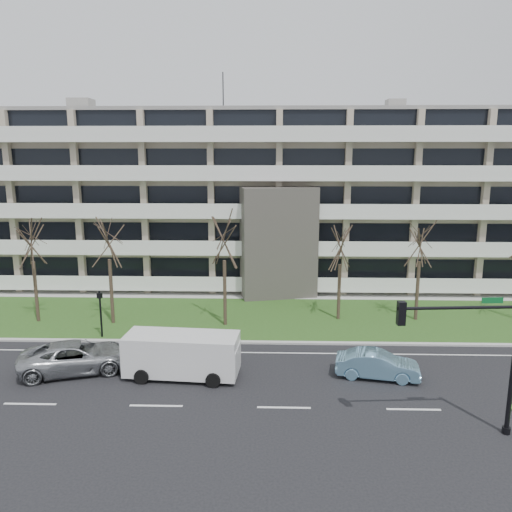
{
  "coord_description": "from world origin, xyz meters",
  "views": [
    {
      "loc": [
        -0.69,
        -21.34,
        11.62
      ],
      "look_at": [
        -1.59,
        10.0,
        5.15
      ],
      "focal_mm": 35.0,
      "sensor_mm": 36.0,
      "label": 1
    }
  ],
  "objects_px": {
    "blue_sedan": "(377,365)",
    "white_van": "(183,352)",
    "traffic_signal": "(475,348)",
    "pedestrian_signal": "(100,308)",
    "silver_pickup": "(77,357)"
  },
  "relations": [
    {
      "from": "pedestrian_signal",
      "to": "white_van",
      "type": "bearing_deg",
      "value": -18.15
    },
    {
      "from": "pedestrian_signal",
      "to": "silver_pickup",
      "type": "bearing_deg",
      "value": -63.04
    },
    {
      "from": "blue_sedan",
      "to": "white_van",
      "type": "relative_size",
      "value": 0.71
    },
    {
      "from": "silver_pickup",
      "to": "traffic_signal",
      "type": "distance_m",
      "value": 19.87
    },
    {
      "from": "silver_pickup",
      "to": "pedestrian_signal",
      "type": "bearing_deg",
      "value": -13.76
    },
    {
      "from": "traffic_signal",
      "to": "pedestrian_signal",
      "type": "xyz_separation_m",
      "value": [
        -19.11,
        10.75,
        -1.9
      ]
    },
    {
      "from": "blue_sedan",
      "to": "traffic_signal",
      "type": "relative_size",
      "value": 0.72
    },
    {
      "from": "pedestrian_signal",
      "to": "blue_sedan",
      "type": "bearing_deg",
      "value": 5.21
    },
    {
      "from": "traffic_signal",
      "to": "pedestrian_signal",
      "type": "distance_m",
      "value": 22.01
    },
    {
      "from": "blue_sedan",
      "to": "traffic_signal",
      "type": "xyz_separation_m",
      "value": [
        2.65,
        -5.4,
        3.17
      ]
    },
    {
      "from": "blue_sedan",
      "to": "white_van",
      "type": "distance_m",
      "value": 10.25
    },
    {
      "from": "silver_pickup",
      "to": "blue_sedan",
      "type": "relative_size",
      "value": 1.36
    },
    {
      "from": "silver_pickup",
      "to": "blue_sedan",
      "type": "bearing_deg",
      "value": -108.62
    },
    {
      "from": "silver_pickup",
      "to": "white_van",
      "type": "bearing_deg",
      "value": -111.92
    },
    {
      "from": "blue_sedan",
      "to": "white_van",
      "type": "height_order",
      "value": "white_van"
    }
  ]
}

